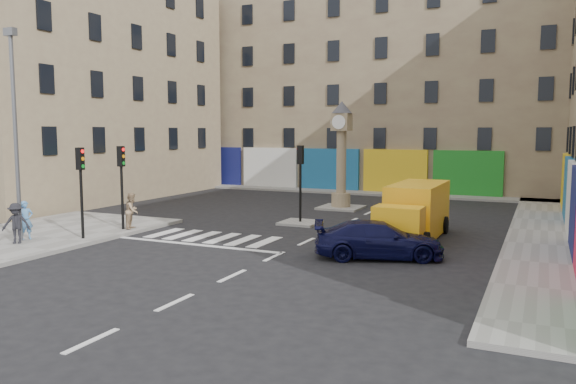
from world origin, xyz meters
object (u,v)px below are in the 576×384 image
Objects in this scene: traffic_light_left_near at (81,178)px; yellow_van at (415,212)px; traffic_light_left_far at (121,174)px; clock_pillar at (341,148)px; pedestrian_dark at (16,223)px; traffic_light_island at (300,171)px; pedestrian_blue at (26,220)px; pedestrian_tan at (132,211)px; navy_sedan at (379,240)px; lamp_post at (15,124)px.

yellow_van is at bearing 27.39° from traffic_light_left_near.
traffic_light_left_far is 0.61× the size of clock_pillar.
clock_pillar reaches higher than pedestrian_dark.
traffic_light_island is 2.36× the size of pedestrian_blue.
pedestrian_tan is (0.30, 2.68, -1.66)m from traffic_light_left_near.
pedestrian_tan is (-11.86, -3.62, -0.18)m from yellow_van.
pedestrian_dark is (-1.56, -4.27, -1.68)m from traffic_light_left_far.
traffic_light_left_far reaches higher than yellow_van.
traffic_light_left_near is 2.95m from pedestrian_dark.
navy_sedan is 13.92m from pedestrian_dark.
clock_pillar is at bearing 4.27° from navy_sedan.
pedestrian_tan is at bearing 31.24° from pedestrian_dark.
pedestrian_tan is at bearing 66.48° from navy_sedan.
traffic_light_left_far reaches higher than navy_sedan.
navy_sedan is at bearing -45.93° from traffic_light_island.
traffic_light_left_near is at bearing 36.38° from lamp_post.
pedestrian_blue is 0.99× the size of pedestrian_dark.
yellow_van is 15.97m from pedestrian_dark.
lamp_post is (-8.20, -9.20, 2.20)m from traffic_light_island.
traffic_light_left_far reaches higher than pedestrian_tan.
clock_pillar is (0.00, 6.00, 0.96)m from traffic_light_island.
clock_pillar is at bearing -4.61° from pedestrian_blue.
lamp_post is 1.32× the size of yellow_van.
traffic_light_left_far reaches higher than pedestrian_blue.
yellow_van is at bearing -90.91° from pedestrian_tan.
clock_pillar is 13.18m from navy_sedan.
yellow_van is at bearing -51.96° from clock_pillar.
traffic_light_left_near is 0.81× the size of navy_sedan.
traffic_light_left_near and traffic_light_left_far have the same top height.
traffic_light_island is 12.24m from pedestrian_blue.
traffic_light_left_near is 3.17m from pedestrian_tan.
lamp_post is 16.45m from yellow_van.
traffic_light_left_near reaches higher than yellow_van.
traffic_light_island is 6.22m from yellow_van.
pedestrian_dark is (-1.86, -4.55, -0.02)m from pedestrian_tan.
navy_sedan is 0.72× the size of yellow_van.
pedestrian_tan is at bearing -118.37° from clock_pillar.
traffic_light_left_far is at bearing -4.28° from pedestrian_blue.
yellow_van is (5.86, -1.50, -1.46)m from traffic_light_island.
traffic_light_left_far is 0.59× the size of yellow_van.
traffic_light_island is at bearing -18.40° from pedestrian_blue.
clock_pillar is (6.30, 11.40, 0.93)m from traffic_light_left_far.
navy_sedan is (11.76, -0.24, -1.96)m from traffic_light_left_far.
navy_sedan is at bearing -64.85° from clock_pillar.
traffic_light_left_far is at bearing 63.43° from lamp_post.
traffic_light_left_far is at bearing 115.54° from pedestrian_tan.
traffic_light_island is 2.33× the size of pedestrian_dark.
yellow_van is (12.16, 6.30, -1.49)m from traffic_light_left_near.
navy_sedan is 2.91× the size of pedestrian_blue.
pedestrian_tan reaches higher than pedestrian_dark.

